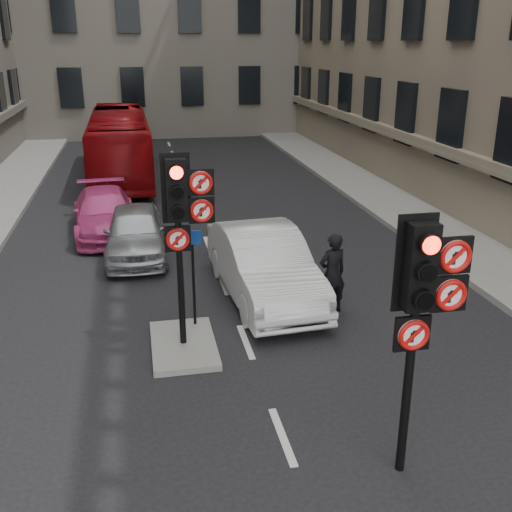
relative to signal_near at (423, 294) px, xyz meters
name	(u,v)px	position (x,y,z in m)	size (l,w,h in m)	color
pavement_right	(425,218)	(5.71, 11.01, -2.50)	(3.00, 50.00, 0.16)	gray
centre_island	(184,345)	(-2.69, 4.01, -2.52)	(1.20, 2.00, 0.12)	gray
signal_near	(423,294)	(0.00, 0.00, 0.00)	(0.91, 0.40, 3.58)	black
signal_far	(182,210)	(-2.60, 4.00, 0.12)	(0.91, 0.40, 3.58)	black
car_silver	(136,232)	(-3.48, 9.45, -1.90)	(1.60, 3.98, 1.36)	#9EA2A6
car_white	(264,264)	(-0.70, 6.07, -1.80)	(1.66, 4.76, 1.57)	silver
car_pink	(105,213)	(-4.38, 11.70, -1.94)	(1.79, 4.40, 1.28)	#BF387A
bus_red	(120,144)	(-3.99, 19.68, -1.19)	(2.34, 10.02, 2.79)	maroon
motorcycle	(242,258)	(-0.99, 7.21, -2.04)	(0.51, 1.82, 1.09)	black
motorcyclist	(332,273)	(0.56, 5.01, -1.70)	(0.64, 0.42, 1.77)	black
info_sign	(193,265)	(-2.39, 4.74, -1.19)	(0.34, 0.10, 1.97)	black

